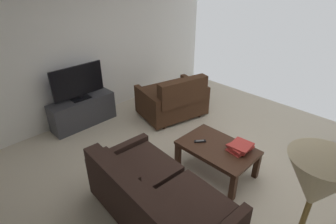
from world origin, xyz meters
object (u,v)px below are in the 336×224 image
loveseat_near (173,99)px  tv_stand (83,112)px  flat_tv (78,82)px  book_stack (240,147)px  sofa_main (155,199)px  coffee_table (217,150)px  floor_lamp (309,203)px  tv_remote (200,141)px

loveseat_near → tv_stand: bearing=55.8°
flat_tv → book_stack: flat_tv is taller
sofa_main → flat_tv: 2.60m
flat_tv → tv_stand: bearing=-76.1°
coffee_table → floor_lamp: size_ratio=0.55×
coffee_table → book_stack: bearing=-150.4°
coffee_table → tv_stand: bearing=14.9°
book_stack → tv_remote: size_ratio=2.20×
floor_lamp → tv_stand: size_ratio=1.58×
coffee_table → tv_remote: 0.26m
loveseat_near → coffee_table: size_ratio=1.31×
loveseat_near → coffee_table: loveseat_near is taller
tv_stand → flat_tv: 0.57m
sofa_main → book_stack: bearing=-99.3°
coffee_table → book_stack: 0.31m
sofa_main → coffee_table: sofa_main is taller
sofa_main → tv_stand: (2.50, -0.52, -0.08)m
floor_lamp → tv_stand: 4.16m
loveseat_near → book_stack: loveseat_near is taller
loveseat_near → tv_stand: 1.67m
loveseat_near → floor_lamp: (-2.95, 2.12, 1.18)m
flat_tv → floor_lamp: bearing=169.2°
sofa_main → coffee_table: bearing=-88.3°
sofa_main → tv_remote: bearing=-76.0°
loveseat_near → floor_lamp: floor_lamp is taller
loveseat_near → sofa_main: bearing=129.5°
tv_remote → sofa_main: bearing=104.0°
tv_stand → flat_tv: size_ratio=1.24×
loveseat_near → book_stack: (-1.78, 0.58, 0.11)m
loveseat_near → coffee_table: (-1.53, 0.72, -0.01)m
loveseat_near → book_stack: size_ratio=3.91×
loveseat_near → flat_tv: flat_tv is taller
tv_stand → sofa_main: bearing=168.3°
flat_tv → tv_remote: 2.34m
loveseat_near → tv_remote: bearing=148.0°
tv_stand → book_stack: 2.84m
loveseat_near → book_stack: 1.88m
tv_remote → loveseat_near: bearing=-32.0°
loveseat_near → flat_tv: 1.73m
flat_tv → coffee_table: bearing=-165.1°
loveseat_near → tv_remote: (-1.29, 0.81, 0.07)m
tv_stand → tv_remote: 2.31m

